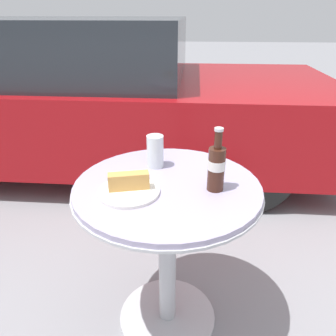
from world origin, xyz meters
name	(u,v)px	position (x,y,z in m)	size (l,w,h in m)	color
ground_plane	(167,317)	(0.00, 0.00, 0.00)	(30.00, 30.00, 0.00)	gray
bistro_table	(167,225)	(0.00, 0.00, 0.52)	(0.71, 0.71, 0.71)	#B7B7BC
cola_bottle_left	(216,166)	(0.18, -0.02, 0.80)	(0.06, 0.06, 0.23)	#3D1E14
drinking_glass	(155,153)	(-0.06, 0.15, 0.77)	(0.07, 0.07, 0.13)	#C68923
lunch_plate_near	(129,188)	(-0.13, -0.07, 0.73)	(0.22, 0.22, 0.07)	silver
parked_car	(89,98)	(-0.84, 1.74, 0.59)	(4.07, 1.67, 1.24)	#9E0F14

